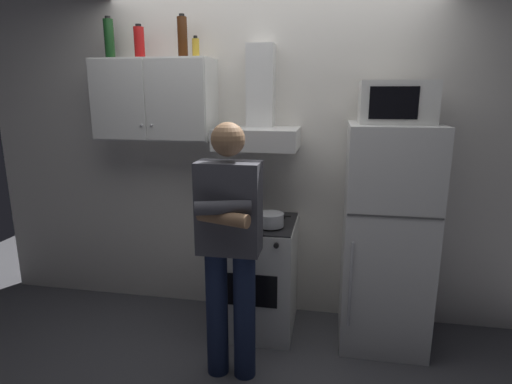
# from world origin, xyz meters

# --- Properties ---
(ground_plane) EXTENTS (7.00, 7.00, 0.00)m
(ground_plane) POSITION_xyz_m (0.00, 0.00, 0.00)
(ground_plane) COLOR #4C4C51
(back_wall_tiled) EXTENTS (4.80, 0.10, 2.70)m
(back_wall_tiled) POSITION_xyz_m (0.00, 0.60, 1.35)
(back_wall_tiled) COLOR silver
(back_wall_tiled) RESTS_ON ground_plane
(upper_cabinet) EXTENTS (0.90, 0.37, 0.60)m
(upper_cabinet) POSITION_xyz_m (-0.85, 0.37, 1.75)
(upper_cabinet) COLOR white
(stove_oven) EXTENTS (0.60, 0.62, 0.87)m
(stove_oven) POSITION_xyz_m (-0.05, 0.25, 0.43)
(stove_oven) COLOR white
(stove_oven) RESTS_ON ground_plane
(range_hood) EXTENTS (0.60, 0.44, 0.75)m
(range_hood) POSITION_xyz_m (-0.05, 0.38, 1.60)
(range_hood) COLOR white
(refrigerator) EXTENTS (0.60, 0.62, 1.60)m
(refrigerator) POSITION_xyz_m (0.90, 0.25, 0.80)
(refrigerator) COLOR silver
(refrigerator) RESTS_ON ground_plane
(microwave) EXTENTS (0.48, 0.37, 0.28)m
(microwave) POSITION_xyz_m (0.90, 0.27, 1.74)
(microwave) COLOR silver
(microwave) RESTS_ON refrigerator
(person_standing) EXTENTS (0.38, 0.33, 1.64)m
(person_standing) POSITION_xyz_m (-0.10, -0.36, 0.90)
(person_standing) COLOR #192342
(person_standing) RESTS_ON ground_plane
(cooking_pot) EXTENTS (0.29, 0.19, 0.09)m
(cooking_pot) POSITION_xyz_m (0.08, 0.13, 0.92)
(cooking_pot) COLOR #B7BABF
(cooking_pot) RESTS_ON stove_oven
(bottle_soda_red) EXTENTS (0.08, 0.08, 0.24)m
(bottle_soda_red) POSITION_xyz_m (-0.95, 0.37, 2.16)
(bottle_soda_red) COLOR red
(bottle_soda_red) RESTS_ON upper_cabinet
(bottle_rum_dark) EXTENTS (0.07, 0.07, 0.31)m
(bottle_rum_dark) POSITION_xyz_m (-0.62, 0.39, 2.20)
(bottle_rum_dark) COLOR #47230F
(bottle_rum_dark) RESTS_ON upper_cabinet
(bottle_spice_jar) EXTENTS (0.05, 0.05, 0.15)m
(bottle_spice_jar) POSITION_xyz_m (-0.52, 0.38, 2.12)
(bottle_spice_jar) COLOR gold
(bottle_spice_jar) RESTS_ON upper_cabinet
(bottle_wine_green) EXTENTS (0.07, 0.07, 0.31)m
(bottle_wine_green) POSITION_xyz_m (-1.20, 0.39, 2.20)
(bottle_wine_green) COLOR #19471E
(bottle_wine_green) RESTS_ON upper_cabinet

